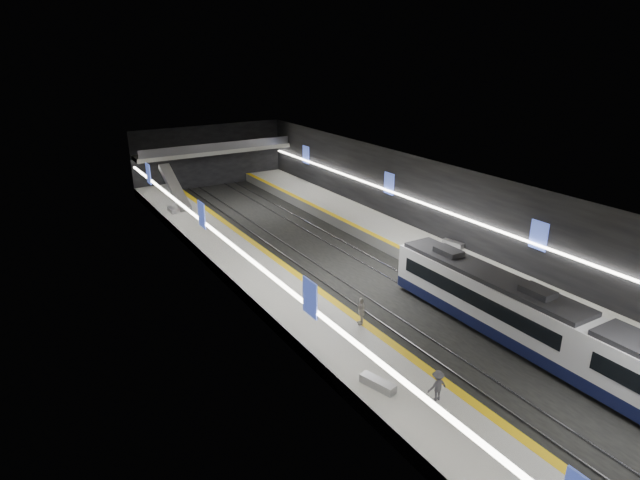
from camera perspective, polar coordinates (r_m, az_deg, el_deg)
ground at (r=43.39m, az=4.97°, el=-4.33°), size 70.00×70.00×0.00m
ceiling at (r=40.68m, az=5.32°, el=5.94°), size 20.00×70.00×0.04m
wall_left at (r=37.17m, az=-7.42°, el=-2.10°), size 0.04×70.00×8.00m
wall_right at (r=48.21m, az=14.79°, el=2.73°), size 0.04×70.00×8.00m
wall_back at (r=72.02m, az=-11.70°, el=8.78°), size 20.00×0.04×8.00m
platform_left at (r=39.59m, az=-3.87°, el=-6.06°), size 5.00×70.00×1.00m
tile_surface_left at (r=39.37m, az=-3.89°, el=-5.40°), size 5.00×70.00×0.02m
tactile_strip_left at (r=40.31m, az=-1.11°, el=-4.68°), size 0.60×70.00×0.02m
platform_right at (r=47.69m, az=12.31°, el=-1.73°), size 5.00×70.00×1.00m
tile_surface_right at (r=47.51m, az=12.35°, el=-1.16°), size 5.00×70.00×0.02m
tactile_strip_right at (r=46.09m, az=10.35°, el=-1.68°), size 0.60×70.00×0.02m
rails at (r=43.37m, az=4.98°, el=-4.26°), size 6.52×70.00×0.12m
train at (r=33.68m, az=26.86°, el=-10.30°), size 2.69×30.04×3.60m
ad_posters at (r=42.46m, az=4.37°, el=1.67°), size 19.94×53.50×2.20m
cove_light_left at (r=37.32m, az=-7.12°, el=-2.32°), size 0.25×68.60×0.12m
cove_light_right at (r=48.13m, az=14.61°, el=2.47°), size 0.25×68.60×0.12m
mezzanine_bridge at (r=69.90m, az=-11.16°, el=9.33°), size 20.00×3.00×1.50m
escalator at (r=61.68m, az=-15.26°, el=5.47°), size 1.20×7.50×3.92m
bench_left_near at (r=29.27m, az=6.18°, el=-15.00°), size 1.11×2.13×0.50m
bench_left_far at (r=59.05m, az=-15.53°, el=3.08°), size 0.51×1.75×0.43m
bench_right_far at (r=48.83m, az=13.99°, el=-0.40°), size 0.90×2.07×0.49m
passenger_left_a at (r=34.63m, az=4.41°, el=-7.57°), size 0.80×1.17×1.84m
passenger_left_b at (r=28.58m, az=12.41°, el=-14.95°), size 1.15×0.73×1.69m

